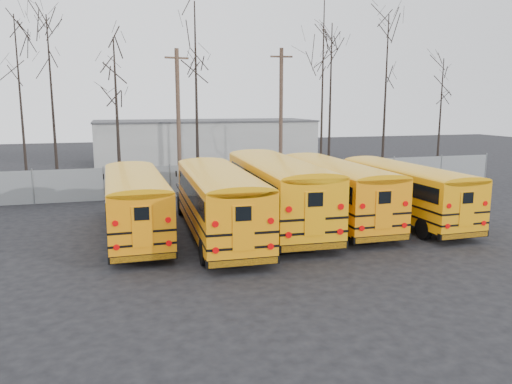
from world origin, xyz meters
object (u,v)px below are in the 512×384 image
object	(u,v)px
bus_b	(218,197)
bus_e	(403,187)
bus_d	(334,186)
bus_c	(276,186)
bus_a	(135,198)
utility_pole_right	(281,111)
utility_pole_left	(178,117)

from	to	relation	value
bus_b	bus_e	world-z (taller)	bus_b
bus_d	bus_c	bearing A→B (deg)	-178.19
bus_a	bus_b	world-z (taller)	bus_b
bus_a	utility_pole_right	size ratio (longest dim) A/B	1.04
bus_b	utility_pole_left	size ratio (longest dim) A/B	1.19
bus_e	utility_pole_right	bearing A→B (deg)	90.53
utility_pole_left	bus_d	bearing A→B (deg)	-77.54
bus_c	bus_b	bearing A→B (deg)	-154.83
bus_d	bus_a	bearing A→B (deg)	-178.60
bus_a	bus_b	bearing A→B (deg)	-20.31
bus_c	bus_d	size ratio (longest dim) A/B	1.08
bus_c	utility_pole_right	xyz separation A→B (m)	(6.14, 16.99, 3.29)
bus_d	utility_pole_right	distance (m)	17.57
bus_a	bus_e	world-z (taller)	bus_a
bus_c	bus_d	distance (m)	3.03
utility_pole_left	utility_pole_right	world-z (taller)	utility_pole_right
bus_b	utility_pole_right	distance (m)	20.75
bus_b	utility_pole_left	xyz separation A→B (m)	(0.25, 14.14, 3.05)
bus_d	utility_pole_right	size ratio (longest dim) A/B	1.10
bus_b	bus_d	world-z (taller)	bus_b
bus_e	utility_pole_right	distance (m)	18.05
bus_b	utility_pole_right	xyz separation A→B (m)	(9.24, 18.27, 3.41)
bus_a	bus_c	size ratio (longest dim) A/B	0.87
bus_e	utility_pole_left	world-z (taller)	utility_pole_left
bus_d	utility_pole_right	bearing A→B (deg)	80.80
bus_c	bus_a	bearing A→B (deg)	-177.24
bus_d	utility_pole_left	world-z (taller)	utility_pole_left
bus_b	bus_c	world-z (taller)	bus_c
bus_b	utility_pole_right	size ratio (longest dim) A/B	1.11
bus_c	bus_e	xyz separation A→B (m)	(6.48, -0.71, -0.26)
bus_d	bus_e	bearing A→B (deg)	-10.89
utility_pole_right	bus_d	bearing A→B (deg)	-94.06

